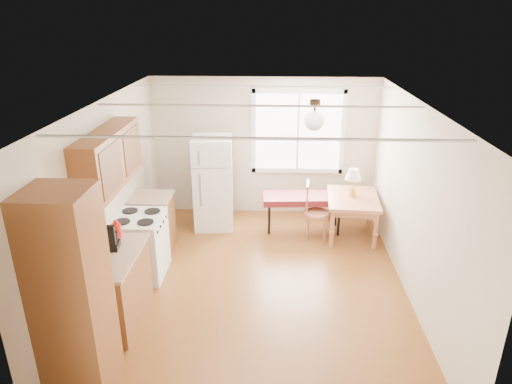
# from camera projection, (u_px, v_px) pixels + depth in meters

# --- Properties ---
(room_shell) EXTENTS (4.60, 5.60, 2.62)m
(room_shell) POSITION_uv_depth(u_px,v_px,m) (259.00, 201.00, 5.88)
(room_shell) COLOR #5C3113
(room_shell) RESTS_ON ground
(kitchen_run) EXTENTS (0.65, 3.40, 2.20)m
(kitchen_run) POSITION_uv_depth(u_px,v_px,m) (115.00, 250.00, 5.52)
(kitchen_run) COLOR brown
(kitchen_run) RESTS_ON ground
(window_unit) EXTENTS (1.64, 0.05, 1.51)m
(window_unit) POSITION_uv_depth(u_px,v_px,m) (298.00, 132.00, 8.04)
(window_unit) COLOR white
(window_unit) RESTS_ON room_shell
(pendant_light) EXTENTS (0.26, 0.26, 0.40)m
(pendant_light) POSITION_uv_depth(u_px,v_px,m) (314.00, 120.00, 5.86)
(pendant_light) COLOR #322416
(pendant_light) RESTS_ON room_shell
(refrigerator) EXTENTS (0.72, 0.72, 1.60)m
(refrigerator) POSITION_uv_depth(u_px,v_px,m) (213.00, 183.00, 7.80)
(refrigerator) COLOR white
(refrigerator) RESTS_ON ground
(bench) EXTENTS (1.42, 0.61, 0.64)m
(bench) POSITION_uv_depth(u_px,v_px,m) (304.00, 199.00, 7.71)
(bench) COLOR #5A151A
(bench) RESTS_ON ground
(dining_table) EXTENTS (0.89, 1.15, 0.68)m
(dining_table) POSITION_uv_depth(u_px,v_px,m) (353.00, 203.00, 7.55)
(dining_table) COLOR #AD6542
(dining_table) RESTS_ON ground
(chair) EXTENTS (0.43, 0.42, 0.94)m
(chair) POSITION_uv_depth(u_px,v_px,m) (312.00, 207.00, 7.50)
(chair) COLOR #AD6542
(chair) RESTS_ON ground
(table_lamp) EXTENTS (0.27, 0.27, 0.47)m
(table_lamp) POSITION_uv_depth(u_px,v_px,m) (353.00, 176.00, 7.45)
(table_lamp) COLOR gold
(table_lamp) RESTS_ON dining_table
(coffee_maker) EXTENTS (0.19, 0.24, 0.34)m
(coffee_maker) POSITION_uv_depth(u_px,v_px,m) (111.00, 240.00, 5.37)
(coffee_maker) COLOR black
(coffee_maker) RESTS_ON kitchen_run
(kettle) EXTENTS (0.12, 0.12, 0.24)m
(kettle) POSITION_uv_depth(u_px,v_px,m) (116.00, 230.00, 5.68)
(kettle) COLOR red
(kettle) RESTS_ON kitchen_run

